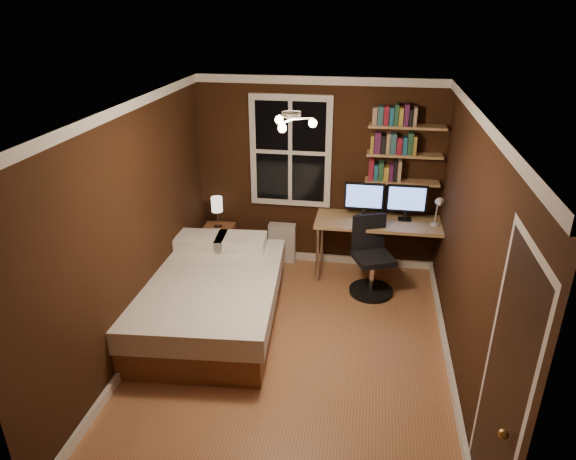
% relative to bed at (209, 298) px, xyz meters
% --- Properties ---
extents(floor, '(4.20, 4.20, 0.00)m').
position_rel_bed_xyz_m(floor, '(1.00, -0.38, -0.31)').
color(floor, '#8F5B39').
rests_on(floor, ground).
extents(wall_back, '(3.20, 0.04, 2.50)m').
position_rel_bed_xyz_m(wall_back, '(1.00, 1.72, 0.94)').
color(wall_back, black).
rests_on(wall_back, ground).
extents(wall_left, '(0.04, 4.20, 2.50)m').
position_rel_bed_xyz_m(wall_left, '(-0.60, -0.38, 0.94)').
color(wall_left, black).
rests_on(wall_left, ground).
extents(wall_right, '(0.04, 4.20, 2.50)m').
position_rel_bed_xyz_m(wall_right, '(2.60, -0.38, 0.94)').
color(wall_right, black).
rests_on(wall_right, ground).
extents(ceiling, '(3.20, 4.20, 0.02)m').
position_rel_bed_xyz_m(ceiling, '(1.00, -0.38, 2.19)').
color(ceiling, white).
rests_on(ceiling, wall_back).
extents(window, '(1.06, 0.06, 1.46)m').
position_rel_bed_xyz_m(window, '(0.65, 1.68, 1.24)').
color(window, silver).
rests_on(window, wall_back).
extents(door, '(0.03, 0.82, 2.05)m').
position_rel_bed_xyz_m(door, '(2.59, -1.93, 0.72)').
color(door, black).
rests_on(door, ground).
extents(door_knob, '(0.06, 0.06, 0.06)m').
position_rel_bed_xyz_m(door_knob, '(2.55, -2.23, 0.69)').
color(door_knob, gold).
rests_on(door_knob, door).
extents(ceiling_fixture, '(0.44, 0.44, 0.18)m').
position_rel_bed_xyz_m(ceiling_fixture, '(1.00, -0.48, 2.09)').
color(ceiling_fixture, beige).
rests_on(ceiling_fixture, ceiling).
extents(bookshelf_lower, '(0.92, 0.22, 0.03)m').
position_rel_bed_xyz_m(bookshelf_lower, '(2.08, 1.60, 0.94)').
color(bookshelf_lower, '#A37B4F').
rests_on(bookshelf_lower, wall_back).
extents(books_row_lower, '(0.42, 0.16, 0.23)m').
position_rel_bed_xyz_m(books_row_lower, '(2.08, 1.60, 1.07)').
color(books_row_lower, maroon).
rests_on(books_row_lower, bookshelf_lower).
extents(bookshelf_middle, '(0.92, 0.22, 0.03)m').
position_rel_bed_xyz_m(bookshelf_middle, '(2.08, 1.60, 1.29)').
color(bookshelf_middle, '#A37B4F').
rests_on(bookshelf_middle, wall_back).
extents(books_row_middle, '(0.54, 0.16, 0.23)m').
position_rel_bed_xyz_m(books_row_middle, '(2.08, 1.60, 1.42)').
color(books_row_middle, '#1C5B80').
rests_on(books_row_middle, bookshelf_middle).
extents(bookshelf_upper, '(0.92, 0.22, 0.03)m').
position_rel_bed_xyz_m(bookshelf_upper, '(2.08, 1.60, 1.64)').
color(bookshelf_upper, '#A37B4F').
rests_on(bookshelf_upper, wall_back).
extents(books_row_upper, '(0.54, 0.16, 0.23)m').
position_rel_bed_xyz_m(books_row_upper, '(2.08, 1.60, 1.77)').
color(books_row_upper, '#255636').
rests_on(books_row_upper, bookshelf_upper).
extents(bed, '(1.69, 2.23, 0.72)m').
position_rel_bed_xyz_m(bed, '(0.00, 0.00, 0.00)').
color(bed, brown).
rests_on(bed, ground).
extents(nightstand, '(0.43, 0.43, 0.51)m').
position_rel_bed_xyz_m(nightstand, '(-0.31, 1.47, -0.05)').
color(nightstand, brown).
rests_on(nightstand, ground).
extents(bedside_lamp, '(0.15, 0.15, 0.44)m').
position_rel_bed_xyz_m(bedside_lamp, '(-0.31, 1.47, 0.42)').
color(bedside_lamp, '#F2E2CD').
rests_on(bedside_lamp, nightstand).
extents(radiator, '(0.37, 0.13, 0.55)m').
position_rel_bed_xyz_m(radiator, '(0.55, 1.61, -0.03)').
color(radiator, beige).
rests_on(radiator, ground).
extents(desk, '(1.66, 0.62, 0.79)m').
position_rel_bed_xyz_m(desk, '(1.87, 1.38, 0.42)').
color(desk, '#A37B4F').
rests_on(desk, ground).
extents(monitor_left, '(0.50, 0.12, 0.46)m').
position_rel_bed_xyz_m(monitor_left, '(1.63, 1.47, 0.72)').
color(monitor_left, black).
rests_on(monitor_left, desk).
extents(monitor_right, '(0.50, 0.12, 0.46)m').
position_rel_bed_xyz_m(monitor_right, '(2.15, 1.47, 0.72)').
color(monitor_right, black).
rests_on(monitor_right, desk).
extents(desk_lamp, '(0.14, 0.32, 0.44)m').
position_rel_bed_xyz_m(desk_lamp, '(2.52, 1.28, 0.70)').
color(desk_lamp, silver).
rests_on(desk_lamp, desk).
extents(office_chair, '(0.58, 0.58, 0.98)m').
position_rel_bed_xyz_m(office_chair, '(1.77, 0.98, 0.06)').
color(office_chair, black).
rests_on(office_chair, ground).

